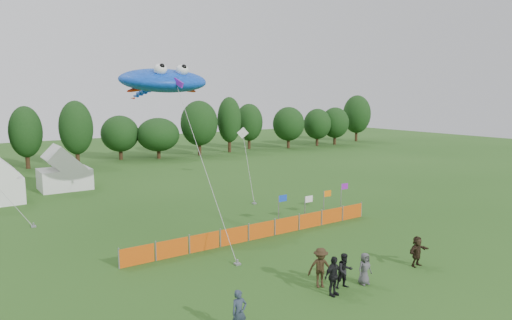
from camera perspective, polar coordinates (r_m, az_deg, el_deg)
ground at (r=22.70m, az=8.90°, el=-14.94°), size 160.00×160.00×0.00m
treeline at (r=62.30m, az=-19.43°, el=3.42°), size 104.57×8.78×8.36m
tent_right at (r=46.60m, az=-22.83°, el=-1.42°), size 4.52×3.62×3.19m
barrier_fence at (r=28.72m, az=0.68°, el=-8.77°), size 17.90×0.06×1.00m
flag_row at (r=33.23m, az=7.39°, el=-4.96°), size 6.73×0.54×2.18m
spectator_a at (r=17.90m, az=-2.12°, el=-18.48°), size 0.65×0.46×1.70m
spectator_b at (r=22.00m, az=11.02°, el=-13.44°), size 0.93×0.80×1.66m
spectator_c at (r=21.88m, az=8.07°, el=-13.17°), size 1.40×1.17×1.89m
spectator_d at (r=21.15m, az=9.64°, el=-14.11°), size 1.08×0.51×1.80m
spectator_e at (r=22.63m, az=13.42°, el=-13.07°), size 0.78×0.54×1.53m
spectator_f at (r=25.58m, az=19.49°, el=-10.70°), size 1.50×0.50×1.60m
stingray_kite at (r=33.63m, az=-11.72°, el=9.65°), size 6.50×19.66×11.00m
small_kite_white at (r=44.84m, az=-1.33°, el=1.38°), size 6.09×10.26×5.52m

